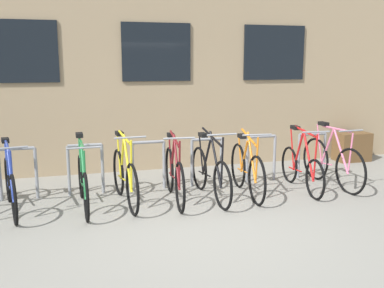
{
  "coord_description": "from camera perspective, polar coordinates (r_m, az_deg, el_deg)",
  "views": [
    {
      "loc": [
        -1.6,
        -5.02,
        2.09
      ],
      "look_at": [
        0.25,
        1.6,
        0.78
      ],
      "focal_mm": 41.02,
      "sensor_mm": 36.0,
      "label": 1
    }
  ],
  "objects": [
    {
      "name": "ground_plane",
      "position": [
        5.66,
        1.99,
        -10.88
      ],
      "size": [
        42.0,
        42.0,
        0.0
      ],
      "primitive_type": "plane",
      "color": "gray"
    },
    {
      "name": "bicycle_red",
      "position": [
        7.41,
        14.05,
        -2.98
      ],
      "size": [
        0.44,
        1.63,
        1.07
      ],
      "color": "black",
      "rests_on": "ground"
    },
    {
      "name": "bicycle_blue",
      "position": [
        6.66,
        -22.55,
        -4.95
      ],
      "size": [
        0.49,
        1.73,
        1.03
      ],
      "color": "black",
      "rests_on": "ground"
    },
    {
      "name": "planter_box",
      "position": [
        9.89,
        20.08,
        -0.32
      ],
      "size": [
        0.7,
        0.44,
        0.6
      ],
      "primitive_type": "cube",
      "color": "brown",
      "rests_on": "ground"
    },
    {
      "name": "bicycle_black",
      "position": [
        6.76,
        2.36,
        -3.79
      ],
      "size": [
        0.44,
        1.78,
        1.1
      ],
      "color": "black",
      "rests_on": "ground"
    },
    {
      "name": "bicycle_green",
      "position": [
        6.5,
        -13.99,
        -4.8
      ],
      "size": [
        0.44,
        1.77,
        1.05
      ],
      "color": "black",
      "rests_on": "ground"
    },
    {
      "name": "bicycle_pink",
      "position": [
        7.77,
        17.73,
        -2.26
      ],
      "size": [
        0.44,
        1.72,
        1.07
      ],
      "color": "black",
      "rests_on": "ground"
    },
    {
      "name": "bike_rack",
      "position": [
        7.2,
        -5.7,
        -2.09
      ],
      "size": [
        6.57,
        0.05,
        0.82
      ],
      "color": "gray",
      "rests_on": "ground"
    },
    {
      "name": "bicycle_orange",
      "position": [
        6.97,
        7.16,
        -3.37
      ],
      "size": [
        0.44,
        1.71,
        1.06
      ],
      "color": "black",
      "rests_on": "ground"
    },
    {
      "name": "bicycle_maroon",
      "position": [
        6.64,
        -2.32,
        -4.0
      ],
      "size": [
        0.44,
        1.78,
        1.07
      ],
      "color": "black",
      "rests_on": "ground"
    },
    {
      "name": "storefront_building",
      "position": [
        11.43,
        -7.73,
        13.97
      ],
      "size": [
        28.0,
        6.19,
        5.5
      ],
      "color": "tan",
      "rests_on": "ground"
    },
    {
      "name": "bicycle_yellow",
      "position": [
        6.57,
        -8.73,
        -4.24
      ],
      "size": [
        0.44,
        1.75,
        1.1
      ],
      "color": "black",
      "rests_on": "ground"
    }
  ]
}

